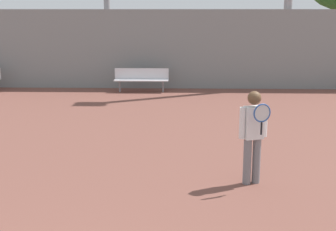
# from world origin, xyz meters

# --- Properties ---
(tennis_player) EXTENTS (0.50, 0.48, 1.63)m
(tennis_player) POSITION_xyz_m (2.99, 4.66, 0.92)
(tennis_player) COLOR slate
(tennis_player) RESTS_ON ground_plane
(bench_courtside_far) EXTENTS (1.99, 0.40, 0.85)m
(bench_courtside_far) POSITION_xyz_m (0.26, 13.91, 0.53)
(bench_courtside_far) COLOR silver
(bench_courtside_far) RESTS_ON ground_plane
(back_fence) EXTENTS (27.64, 0.06, 2.98)m
(back_fence) POSITION_xyz_m (0.00, 14.70, 1.49)
(back_fence) COLOR gray
(back_fence) RESTS_ON ground_plane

